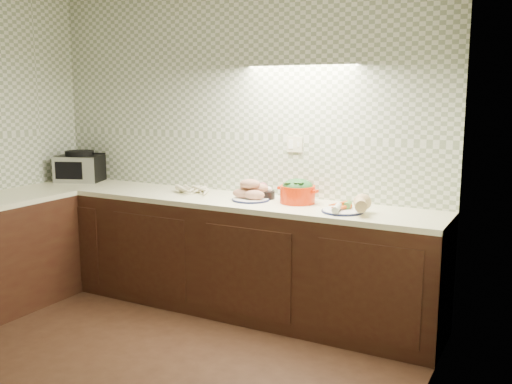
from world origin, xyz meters
The scene contains 8 objects.
room centered at (0.00, 0.00, 1.63)m, with size 3.60×3.60×2.60m.
counter centered at (-0.68, 0.68, 0.45)m, with size 3.60×3.60×0.90m.
toaster_oven centered at (-1.56, 1.60, 1.03)m, with size 0.48×0.43×0.28m.
parsnip_pile centered at (-0.27, 1.57, 0.93)m, with size 0.38×0.29×0.07m.
sweet_potato_plate centered at (0.31, 1.51, 0.96)m, with size 0.29×0.29×0.17m.
onion_bowl centered at (0.37, 1.62, 0.95)m, with size 0.16×0.16×0.13m.
dutch_oven centered at (0.67, 1.58, 0.99)m, with size 0.33×0.29×0.18m.
veg_plate centered at (1.15, 1.45, 0.95)m, with size 0.36×0.34×0.13m.
Camera 1 is at (2.38, -2.28, 1.72)m, focal length 40.00 mm.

